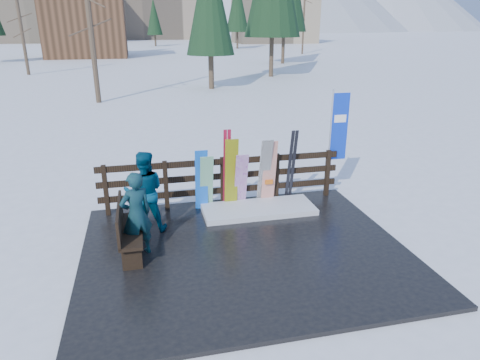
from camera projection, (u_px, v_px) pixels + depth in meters
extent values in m
plane|color=white|center=(245.00, 253.00, 8.09)|extent=(700.00, 700.00, 0.00)
cube|color=black|center=(245.00, 251.00, 8.08)|extent=(6.00, 5.00, 0.08)
cube|color=black|center=(106.00, 190.00, 9.33)|extent=(0.10, 0.10, 1.15)
cube|color=black|center=(166.00, 186.00, 9.61)|extent=(0.10, 0.10, 1.15)
cube|color=black|center=(223.00, 181.00, 9.88)|extent=(0.10, 0.10, 1.15)
cube|color=black|center=(276.00, 177.00, 10.15)|extent=(0.10, 0.10, 1.15)
cube|color=black|center=(327.00, 173.00, 10.43)|extent=(0.10, 0.10, 1.15)
cube|color=black|center=(223.00, 190.00, 9.96)|extent=(5.60, 0.05, 0.14)
cube|color=black|center=(223.00, 176.00, 9.84)|extent=(5.60, 0.05, 0.14)
cube|color=black|center=(222.00, 162.00, 9.72)|extent=(5.60, 0.05, 0.14)
cube|color=white|center=(259.00, 209.00, 9.65)|extent=(2.51, 1.00, 0.12)
cube|color=black|center=(131.00, 230.00, 7.79)|extent=(0.40, 1.50, 0.06)
cube|color=black|center=(132.00, 258.00, 7.32)|extent=(0.34, 0.06, 0.45)
cube|color=black|center=(132.00, 227.00, 8.42)|extent=(0.34, 0.06, 0.45)
cube|color=black|center=(120.00, 218.00, 7.66)|extent=(0.05, 1.50, 0.50)
cube|color=blue|center=(201.00, 180.00, 9.52)|extent=(0.28, 0.24, 1.44)
cube|color=silver|center=(207.00, 183.00, 9.56)|extent=(0.29, 0.36, 1.31)
cube|color=#F0F50E|center=(231.00, 174.00, 9.63)|extent=(0.30, 0.22, 1.65)
cube|color=silver|center=(241.00, 180.00, 9.73)|extent=(0.29, 0.36, 1.29)
cube|color=black|center=(265.00, 172.00, 9.80)|extent=(0.27, 0.42, 1.60)
cube|color=silver|center=(269.00, 173.00, 9.83)|extent=(0.31, 0.27, 1.55)
cube|color=maroon|center=(225.00, 169.00, 9.63)|extent=(0.07, 0.21, 1.85)
cube|color=maroon|center=(229.00, 169.00, 9.65)|extent=(0.07, 0.21, 1.85)
cube|color=black|center=(289.00, 166.00, 9.97)|extent=(0.08, 0.35, 1.76)
cube|color=black|center=(293.00, 166.00, 9.99)|extent=(0.08, 0.35, 1.76)
cylinder|color=silver|center=(330.00, 144.00, 10.23)|extent=(0.04, 0.04, 2.60)
cube|color=#0B32C6|center=(339.00, 127.00, 10.14)|extent=(0.42, 0.02, 1.60)
imported|color=#12463C|center=(136.00, 215.00, 7.62)|extent=(0.68, 0.58, 1.59)
imported|color=navy|center=(145.00, 192.00, 8.53)|extent=(0.83, 0.66, 1.68)
cube|color=tan|center=(46.00, 3.00, 101.10)|extent=(22.00, 14.00, 18.00)
cube|color=tan|center=(274.00, 11.00, 99.02)|extent=(18.00, 12.00, 14.00)
cube|color=brown|center=(86.00, 25.00, 55.40)|extent=(10.00, 8.00, 8.00)
cylinder|color=#382B1E|center=(88.00, 7.00, 22.04)|extent=(0.28, 0.28, 9.85)
cone|color=black|center=(210.00, 19.00, 27.36)|extent=(3.17, 3.17, 8.81)
cylinder|color=#382B1E|center=(20.00, 22.00, 35.44)|extent=(0.28, 0.28, 8.55)
cylinder|color=#382B1E|center=(304.00, 15.00, 61.24)|extent=(0.28, 0.28, 10.85)
cone|color=black|center=(102.00, 6.00, 59.54)|extent=(4.69, 4.69, 13.02)
cone|color=black|center=(237.00, 15.00, 75.44)|extent=(4.12, 4.12, 11.45)
cone|color=black|center=(154.00, 24.00, 84.88)|extent=(3.09, 3.09, 8.59)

